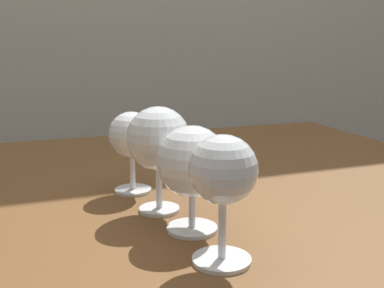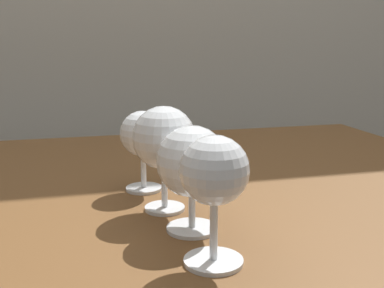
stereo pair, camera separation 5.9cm
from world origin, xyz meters
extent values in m
cube|color=brown|center=(0.00, 0.00, 0.76)|extent=(1.28, 0.87, 0.03)
cylinder|color=brown|center=(0.58, 0.38, 0.37)|extent=(0.06, 0.06, 0.75)
cylinder|color=white|center=(0.02, -0.31, 0.78)|extent=(0.07, 0.07, 0.00)
cylinder|color=white|center=(0.02, -0.31, 0.82)|extent=(0.01, 0.01, 0.08)
sphere|color=white|center=(0.02, -0.31, 0.88)|extent=(0.08, 0.08, 0.08)
ellipsoid|color=#470A16|center=(0.02, -0.31, 0.88)|extent=(0.07, 0.07, 0.03)
cylinder|color=white|center=(0.02, -0.22, 0.78)|extent=(0.07, 0.07, 0.00)
cylinder|color=white|center=(0.02, -0.22, 0.81)|extent=(0.01, 0.01, 0.06)
sphere|color=white|center=(0.02, -0.22, 0.87)|extent=(0.09, 0.09, 0.09)
ellipsoid|color=#EACC66|center=(0.02, -0.22, 0.87)|extent=(0.08, 0.08, 0.04)
cylinder|color=white|center=(0.00, -0.14, 0.78)|extent=(0.06, 0.06, 0.00)
cylinder|color=white|center=(0.00, -0.14, 0.82)|extent=(0.01, 0.01, 0.07)
sphere|color=white|center=(0.00, -0.14, 0.88)|extent=(0.09, 0.09, 0.09)
ellipsoid|color=beige|center=(0.00, -0.14, 0.89)|extent=(0.08, 0.08, 0.05)
cylinder|color=white|center=(-0.02, -0.03, 0.78)|extent=(0.06, 0.06, 0.00)
cylinder|color=white|center=(-0.02, -0.03, 0.81)|extent=(0.01, 0.01, 0.07)
sphere|color=white|center=(-0.02, -0.03, 0.87)|extent=(0.07, 0.07, 0.07)
ellipsoid|color=maroon|center=(-0.02, -0.03, 0.87)|extent=(0.06, 0.06, 0.04)
camera|label=1|loc=(-0.18, -0.76, 1.02)|focal=44.40mm
camera|label=2|loc=(-0.13, -0.78, 1.02)|focal=44.40mm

